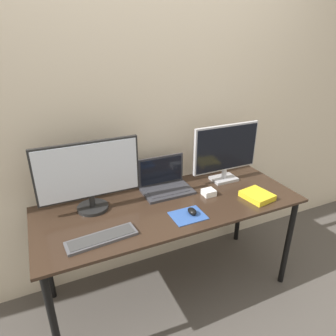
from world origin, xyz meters
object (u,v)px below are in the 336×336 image
at_px(monitor_left, 89,175).
at_px(monitor_right, 226,151).
at_px(laptop, 165,182).
at_px(mouse, 192,211).
at_px(power_brick, 209,192).
at_px(book, 257,196).
at_px(keyboard, 102,238).

distance_m(monitor_left, monitor_right, 0.98).
xyz_separation_m(monitor_right, laptop, (-0.46, 0.04, -0.18)).
distance_m(monitor_right, mouse, 0.59).
relative_size(monitor_left, mouse, 8.31).
relative_size(monitor_left, power_brick, 7.46).
height_order(mouse, book, mouse).
bearing_deg(monitor_left, monitor_right, 0.00).
xyz_separation_m(monitor_right, mouse, (-0.45, -0.32, -0.21)).
bearing_deg(mouse, monitor_left, 149.11).
height_order(monitor_left, power_brick, monitor_left).
relative_size(laptop, mouse, 4.56).
xyz_separation_m(keyboard, power_brick, (0.78, 0.18, 0.01)).
height_order(monitor_right, laptop, monitor_right).
distance_m(monitor_left, book, 1.10).
bearing_deg(monitor_right, power_brick, -145.68).
relative_size(book, power_brick, 2.51).
bearing_deg(power_brick, monitor_left, 168.46).
bearing_deg(monitor_left, power_brick, -11.54).
bearing_deg(power_brick, monitor_right, 34.32).
xyz_separation_m(keyboard, book, (1.05, 0.01, 0.01)).
relative_size(monitor_right, power_brick, 6.22).
height_order(monitor_right, book, monitor_right).
xyz_separation_m(monitor_left, laptop, (0.52, 0.04, -0.18)).
distance_m(laptop, keyboard, 0.66).
bearing_deg(laptop, power_brick, -39.51).
bearing_deg(monitor_right, keyboard, -161.67).
relative_size(monitor_right, keyboard, 1.34).
xyz_separation_m(mouse, power_brick, (0.22, 0.17, -0.00)).
height_order(monitor_right, power_brick, monitor_right).
distance_m(monitor_left, laptop, 0.55).
xyz_separation_m(monitor_right, keyboard, (-1.00, -0.33, -0.22)).
xyz_separation_m(mouse, book, (0.49, -0.00, -0.00)).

